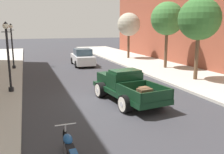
{
  "coord_description": "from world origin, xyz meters",
  "views": [
    {
      "loc": [
        -4.18,
        -11.52,
        3.71
      ],
      "look_at": [
        0.23,
        0.87,
        1.0
      ],
      "focal_mm": 39.19,
      "sensor_mm": 36.0,
      "label": 1
    }
  ],
  "objects_px": {
    "street_lamp_near": "(8,52)",
    "car_background_white": "(83,58)",
    "street_lamp_far": "(12,43)",
    "motorcycle_parked": "(69,148)",
    "street_tree_nearest": "(199,19)",
    "street_tree_third": "(129,25)",
    "hotrod_truck_dark_green": "(125,86)",
    "street_tree_second": "(167,19)"
  },
  "relations": [
    {
      "from": "street_tree_nearest",
      "to": "hotrod_truck_dark_green",
      "type": "bearing_deg",
      "value": -158.14
    },
    {
      "from": "street_lamp_near",
      "to": "car_background_white",
      "type": "bearing_deg",
      "value": 55.35
    },
    {
      "from": "motorcycle_parked",
      "to": "street_lamp_near",
      "type": "distance_m",
      "value": 8.63
    },
    {
      "from": "street_tree_nearest",
      "to": "street_lamp_near",
      "type": "bearing_deg",
      "value": 176.37
    },
    {
      "from": "motorcycle_parked",
      "to": "car_background_white",
      "type": "relative_size",
      "value": 0.49
    },
    {
      "from": "street_lamp_near",
      "to": "street_tree_third",
      "type": "bearing_deg",
      "value": 43.81
    },
    {
      "from": "street_tree_second",
      "to": "street_lamp_far",
      "type": "bearing_deg",
      "value": 162.44
    },
    {
      "from": "hotrod_truck_dark_green",
      "to": "motorcycle_parked",
      "type": "xyz_separation_m",
      "value": [
        -3.72,
        -4.92,
        -0.31
      ]
    },
    {
      "from": "hotrod_truck_dark_green",
      "to": "street_tree_nearest",
      "type": "xyz_separation_m",
      "value": [
        6.29,
        2.52,
        3.44
      ]
    },
    {
      "from": "street_lamp_near",
      "to": "street_tree_nearest",
      "type": "distance_m",
      "value": 12.02
    },
    {
      "from": "street_tree_nearest",
      "to": "street_tree_second",
      "type": "distance_m",
      "value": 5.08
    },
    {
      "from": "car_background_white",
      "to": "street_lamp_far",
      "type": "height_order",
      "value": "street_lamp_far"
    },
    {
      "from": "street_lamp_near",
      "to": "street_lamp_far",
      "type": "height_order",
      "value": "same"
    },
    {
      "from": "street_tree_nearest",
      "to": "street_tree_third",
      "type": "bearing_deg",
      "value": 88.47
    },
    {
      "from": "street_lamp_near",
      "to": "street_lamp_far",
      "type": "xyz_separation_m",
      "value": [
        -0.13,
        8.29,
        0.0
      ]
    },
    {
      "from": "hotrod_truck_dark_green",
      "to": "street_tree_second",
      "type": "distance_m",
      "value": 10.91
    },
    {
      "from": "street_lamp_near",
      "to": "street_tree_second",
      "type": "distance_m",
      "value": 13.42
    },
    {
      "from": "street_lamp_far",
      "to": "street_tree_nearest",
      "type": "distance_m",
      "value": 15.13
    },
    {
      "from": "car_background_white",
      "to": "street_lamp_near",
      "type": "height_order",
      "value": "street_lamp_near"
    },
    {
      "from": "motorcycle_parked",
      "to": "street_lamp_far",
      "type": "bearing_deg",
      "value": 96.86
    },
    {
      "from": "hotrod_truck_dark_green",
      "to": "car_background_white",
      "type": "height_order",
      "value": "car_background_white"
    },
    {
      "from": "car_background_white",
      "to": "street_tree_third",
      "type": "xyz_separation_m",
      "value": [
        6.09,
        2.86,
        3.18
      ]
    },
    {
      "from": "car_background_white",
      "to": "street_tree_third",
      "type": "bearing_deg",
      "value": 25.17
    },
    {
      "from": "street_lamp_far",
      "to": "street_tree_nearest",
      "type": "relative_size",
      "value": 0.7
    },
    {
      "from": "hotrod_truck_dark_green",
      "to": "car_background_white",
      "type": "xyz_separation_m",
      "value": [
        0.54,
        12.12,
        0.01
      ]
    },
    {
      "from": "street_lamp_near",
      "to": "street_tree_third",
      "type": "distance_m",
      "value": 16.97
    },
    {
      "from": "street_lamp_far",
      "to": "street_tree_third",
      "type": "height_order",
      "value": "street_tree_third"
    },
    {
      "from": "street_lamp_far",
      "to": "street_tree_second",
      "type": "bearing_deg",
      "value": -17.56
    },
    {
      "from": "motorcycle_parked",
      "to": "street_tree_nearest",
      "type": "height_order",
      "value": "street_tree_nearest"
    },
    {
      "from": "motorcycle_parked",
      "to": "car_background_white",
      "type": "distance_m",
      "value": 17.56
    },
    {
      "from": "hotrod_truck_dark_green",
      "to": "street_lamp_near",
      "type": "distance_m",
      "value": 6.67
    },
    {
      "from": "street_lamp_far",
      "to": "street_tree_third",
      "type": "xyz_separation_m",
      "value": [
        12.33,
        3.41,
        1.56
      ]
    },
    {
      "from": "motorcycle_parked",
      "to": "car_background_white",
      "type": "xyz_separation_m",
      "value": [
        4.26,
        17.04,
        0.33
      ]
    },
    {
      "from": "street_lamp_near",
      "to": "street_lamp_far",
      "type": "bearing_deg",
      "value": 90.9
    },
    {
      "from": "motorcycle_parked",
      "to": "street_lamp_far",
      "type": "relative_size",
      "value": 0.55
    },
    {
      "from": "street_tree_third",
      "to": "street_lamp_near",
      "type": "bearing_deg",
      "value": -136.19
    },
    {
      "from": "hotrod_truck_dark_green",
      "to": "street_tree_second",
      "type": "height_order",
      "value": "street_tree_second"
    },
    {
      "from": "street_lamp_near",
      "to": "hotrod_truck_dark_green",
      "type": "bearing_deg",
      "value": -30.45
    },
    {
      "from": "street_lamp_near",
      "to": "motorcycle_parked",
      "type": "bearing_deg",
      "value": -77.26
    },
    {
      "from": "hotrod_truck_dark_green",
      "to": "street_lamp_near",
      "type": "bearing_deg",
      "value": 149.55
    },
    {
      "from": "street_lamp_far",
      "to": "street_tree_nearest",
      "type": "bearing_deg",
      "value": -37.01
    },
    {
      "from": "motorcycle_parked",
      "to": "street_lamp_near",
      "type": "height_order",
      "value": "street_lamp_near"
    }
  ]
}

